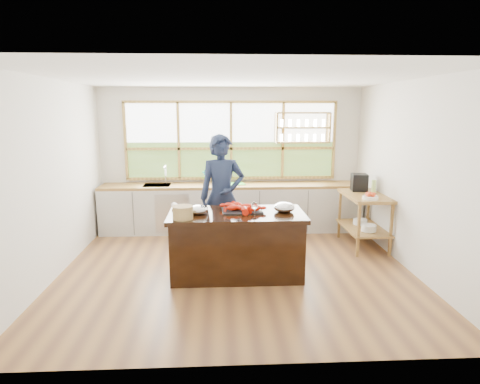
{
  "coord_description": "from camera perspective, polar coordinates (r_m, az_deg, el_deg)",
  "views": [
    {
      "loc": [
        -0.23,
        -5.5,
        2.28
      ],
      "look_at": [
        0.06,
        0.15,
        1.12
      ],
      "focal_mm": 30.0,
      "sensor_mm": 36.0,
      "label": 1
    }
  ],
  "objects": [
    {
      "name": "ground_plane",
      "position": [
        5.96,
        -0.56,
        -10.89
      ],
      "size": [
        5.0,
        5.0,
        0.0
      ],
      "primitive_type": "plane",
      "color": "olive"
    },
    {
      "name": "room_shell",
      "position": [
        6.04,
        -0.57,
        6.6
      ],
      "size": [
        5.02,
        4.52,
        2.71
      ],
      "color": "silver",
      "rests_on": "ground_plane"
    },
    {
      "name": "back_counter",
      "position": [
        7.66,
        -1.31,
        -2.18
      ],
      "size": [
        4.9,
        0.63,
        0.9
      ],
      "color": "beige",
      "rests_on": "ground_plane"
    },
    {
      "name": "right_shelf_unit",
      "position": [
        7.03,
        17.26,
        -2.71
      ],
      "size": [
        0.62,
        1.1,
        0.9
      ],
      "color": "olive",
      "rests_on": "ground_plane"
    },
    {
      "name": "island",
      "position": [
        5.61,
        -0.48,
        -7.38
      ],
      "size": [
        1.85,
        0.9,
        0.9
      ],
      "color": "black",
      "rests_on": "ground_plane"
    },
    {
      "name": "cook",
      "position": [
        6.2,
        -2.56,
        -0.69
      ],
      "size": [
        0.75,
        0.54,
        1.92
      ],
      "primitive_type": "imported",
      "rotation": [
        0.0,
        0.0,
        0.11
      ],
      "color": "#18213C",
      "rests_on": "ground_plane"
    },
    {
      "name": "potted_plant",
      "position": [
        7.61,
        -4.92,
        2.15
      ],
      "size": [
        0.17,
        0.15,
        0.27
      ],
      "primitive_type": "imported",
      "rotation": [
        0.0,
        0.0,
        0.42
      ],
      "color": "slate",
      "rests_on": "back_counter"
    },
    {
      "name": "cutting_board",
      "position": [
        7.57,
        -0.92,
        1.16
      ],
      "size": [
        0.46,
        0.38,
        0.01
      ],
      "primitive_type": "cube",
      "rotation": [
        0.0,
        0.0,
        0.22
      ],
      "color": "green",
      "rests_on": "back_counter"
    },
    {
      "name": "espresso_machine",
      "position": [
        7.24,
        16.59,
        1.33
      ],
      "size": [
        0.3,
        0.31,
        0.29
      ],
      "primitive_type": "cube",
      "rotation": [
        0.0,
        0.0,
        -0.15
      ],
      "color": "black",
      "rests_on": "right_shelf_unit"
    },
    {
      "name": "wine_bottle",
      "position": [
        6.77,
        18.47,
        0.47
      ],
      "size": [
        0.08,
        0.08,
        0.28
      ],
      "primitive_type": "cylinder",
      "rotation": [
        0.0,
        0.0,
        -0.15
      ],
      "color": "#98BB5B",
      "rests_on": "right_shelf_unit"
    },
    {
      "name": "fruit_bowl",
      "position": [
        6.62,
        18.06,
        -0.61
      ],
      "size": [
        0.24,
        0.24,
        0.11
      ],
      "color": "white",
      "rests_on": "right_shelf_unit"
    },
    {
      "name": "slate_board",
      "position": [
        5.56,
        0.3,
        -2.65
      ],
      "size": [
        0.57,
        0.42,
        0.02
      ],
      "primitive_type": "cube",
      "rotation": [
        0.0,
        0.0,
        0.05
      ],
      "color": "black",
      "rests_on": "island"
    },
    {
      "name": "lobster_pile",
      "position": [
        5.54,
        0.22,
        -2.19
      ],
      "size": [
        0.55,
        0.48,
        0.08
      ],
      "color": "red",
      "rests_on": "slate_board"
    },
    {
      "name": "mixing_bowl_left",
      "position": [
        5.44,
        -6.0,
        -2.54
      ],
      "size": [
        0.27,
        0.27,
        0.13
      ],
      "primitive_type": "ellipsoid",
      "color": "#B7B9BE",
      "rests_on": "island"
    },
    {
      "name": "mixing_bowl_right",
      "position": [
        5.55,
        6.29,
        -2.18
      ],
      "size": [
        0.29,
        0.29,
        0.14
      ],
      "primitive_type": "ellipsoid",
      "color": "#B7B9BE",
      "rests_on": "island"
    },
    {
      "name": "wine_glass",
      "position": [
        5.16,
        2.08,
        -2.04
      ],
      "size": [
        0.08,
        0.08,
        0.22
      ],
      "color": "white",
      "rests_on": "island"
    },
    {
      "name": "wicker_basket",
      "position": [
        5.2,
        -8.14,
        -2.91
      ],
      "size": [
        0.26,
        0.26,
        0.17
      ],
      "primitive_type": "cylinder",
      "color": "tan",
      "rests_on": "island"
    },
    {
      "name": "parchment_roll",
      "position": [
        5.68,
        -8.92,
        -2.16
      ],
      "size": [
        0.19,
        0.31,
        0.08
      ],
      "primitive_type": "cylinder",
      "rotation": [
        1.57,
        0.0,
        0.41
      ],
      "color": "white",
      "rests_on": "island"
    }
  ]
}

